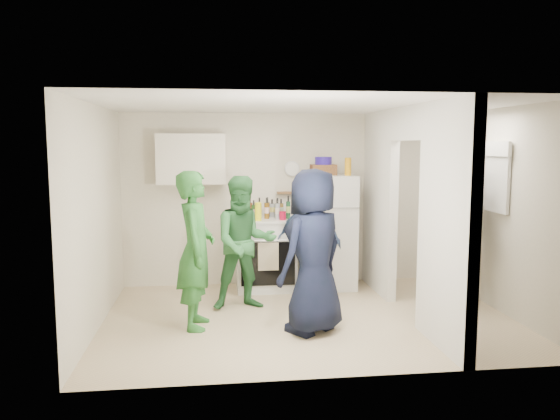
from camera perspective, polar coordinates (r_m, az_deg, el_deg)
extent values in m
plane|color=#CCBB90|center=(6.65, 2.94, -11.14)|extent=(4.80, 4.80, 0.00)
plane|color=silver|center=(8.04, 0.88, 1.14)|extent=(4.80, 0.00, 4.80)
plane|color=silver|center=(4.73, 6.62, -3.01)|extent=(4.80, 0.00, 4.80)
plane|color=silver|center=(6.40, -18.64, -0.71)|extent=(0.00, 3.40, 3.40)
plane|color=silver|center=(7.19, 22.19, -0.06)|extent=(0.00, 3.40, 3.40)
plane|color=white|center=(6.33, 3.08, 10.89)|extent=(4.80, 4.80, 0.00)
cube|color=silver|center=(7.72, 10.36, 0.79)|extent=(0.12, 1.20, 2.50)
cube|color=silver|center=(5.68, 17.02, -1.60)|extent=(0.12, 1.20, 2.50)
cube|color=silver|center=(6.64, 13.44, 8.80)|extent=(0.12, 1.00, 0.40)
cube|color=white|center=(7.78, -1.52, -4.58)|extent=(0.85, 0.71, 1.02)
cube|color=silver|center=(7.75, -9.27, 5.28)|extent=(0.95, 0.34, 0.70)
cube|color=white|center=(7.84, 5.27, -2.28)|extent=(0.67, 0.65, 1.62)
cube|color=brown|center=(7.78, 4.54, 4.21)|extent=(0.35, 0.25, 0.15)
cylinder|color=#25148C|center=(7.77, 4.55, 5.16)|extent=(0.24, 0.24, 0.11)
cylinder|color=orange|center=(7.70, 7.11, 4.52)|extent=(0.09, 0.09, 0.25)
cylinder|color=white|center=(7.99, 1.26, 4.34)|extent=(0.22, 0.02, 0.22)
cube|color=olive|center=(7.98, 0.93, 1.82)|extent=(0.35, 0.08, 0.03)
cube|color=black|center=(7.32, 21.43, 3.23)|extent=(0.03, 0.70, 0.80)
cube|color=white|center=(7.31, 21.33, 3.24)|extent=(0.04, 0.76, 0.86)
cube|color=white|center=(7.29, 21.28, 5.98)|extent=(0.04, 0.82, 0.18)
cylinder|color=yellow|center=(7.45, -2.29, -0.16)|extent=(0.09, 0.09, 0.25)
cylinder|color=#B30B2F|center=(7.52, 0.28, -0.60)|extent=(0.09, 0.09, 0.12)
imported|color=#2F772F|center=(6.17, -8.79, -4.14)|extent=(0.47, 0.67, 1.77)
imported|color=#32733A|center=(6.82, -3.73, -3.45)|extent=(0.88, 0.73, 1.67)
imported|color=#3C5C83|center=(7.31, 3.00, -3.39)|extent=(0.95, 0.72, 1.50)
imported|color=black|center=(5.95, 3.48, -4.33)|extent=(1.04, 1.00, 1.80)
imported|color=black|center=(7.25, 17.66, -2.54)|extent=(1.13, 1.35, 1.82)
cylinder|color=brown|center=(7.79, -3.82, 0.21)|extent=(0.08, 0.08, 0.27)
cylinder|color=#1E4A18|center=(7.61, -2.77, 0.04)|extent=(0.06, 0.06, 0.27)
cylinder|color=#9CA3A9|center=(7.84, -2.16, 0.30)|extent=(0.06, 0.06, 0.28)
cylinder|color=brown|center=(7.64, -1.40, 0.20)|extent=(0.07, 0.07, 0.30)
cylinder|color=#969FA7|center=(7.89, -0.83, 0.23)|extent=(0.07, 0.07, 0.25)
cylinder|color=#112F20|center=(7.72, -0.29, 0.17)|extent=(0.07, 0.07, 0.27)
cylinder|color=olive|center=(7.85, 0.11, 0.23)|extent=(0.07, 0.07, 0.26)
cylinder|color=silver|center=(7.55, -3.73, 0.20)|extent=(0.07, 0.07, 0.32)
cylinder|color=#5E3810|center=(7.80, -1.32, 0.29)|extent=(0.06, 0.06, 0.29)
cylinder|color=#1C522D|center=(7.63, 0.86, 0.29)|extent=(0.06, 0.06, 0.33)
cylinder|color=brown|center=(7.69, -3.18, 0.22)|extent=(0.08, 0.08, 0.30)
cylinder|color=#8D939B|center=(7.56, -0.26, 0.13)|extent=(0.07, 0.07, 0.30)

